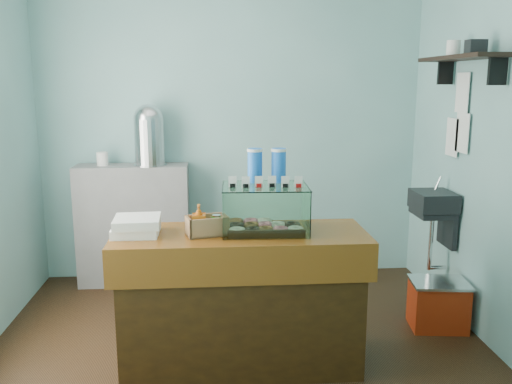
{
  "coord_description": "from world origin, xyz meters",
  "views": [
    {
      "loc": [
        -0.16,
        -3.54,
        1.83
      ],
      "look_at": [
        0.11,
        -0.15,
        1.14
      ],
      "focal_mm": 38.0,
      "sensor_mm": 36.0,
      "label": 1
    }
  ],
  "objects": [
    {
      "name": "coffee_urn",
      "position": [
        -0.73,
        1.3,
        1.38
      ],
      "size": [
        0.29,
        0.29,
        0.54
      ],
      "color": "silver",
      "rests_on": "back_shelf"
    },
    {
      "name": "back_shelf",
      "position": [
        -0.9,
        1.32,
        0.55
      ],
      "size": [
        1.0,
        0.32,
        1.1
      ],
      "primitive_type": "cube",
      "color": "gray",
      "rests_on": "ground"
    },
    {
      "name": "display_case",
      "position": [
        0.16,
        -0.2,
        1.07
      ],
      "size": [
        0.55,
        0.41,
        0.51
      ],
      "rotation": [
        0.0,
        0.0,
        -0.03
      ],
      "color": "black",
      "rests_on": "counter"
    },
    {
      "name": "ground",
      "position": [
        0.0,
        0.0,
        0.0
      ],
      "size": [
        3.5,
        3.5,
        0.0
      ],
      "primitive_type": "plane",
      "color": "black",
      "rests_on": "ground"
    },
    {
      "name": "red_cooler",
      "position": [
        1.51,
        0.17,
        0.19
      ],
      "size": [
        0.45,
        0.37,
        0.37
      ],
      "rotation": [
        0.0,
        0.0,
        -0.12
      ],
      "color": "#AF2A0E",
      "rests_on": "ground"
    },
    {
      "name": "condiment_crate",
      "position": [
        -0.22,
        -0.29,
        0.97
      ],
      "size": [
        0.28,
        0.21,
        0.2
      ],
      "rotation": [
        0.0,
        0.0,
        0.26
      ],
      "color": "#A47D52",
      "rests_on": "counter"
    },
    {
      "name": "pastry_boxes",
      "position": [
        -0.65,
        -0.24,
        0.96
      ],
      "size": [
        0.3,
        0.3,
        0.11
      ],
      "rotation": [
        0.0,
        0.0,
        -0.0
      ],
      "color": "white",
      "rests_on": "counter"
    },
    {
      "name": "room_shell",
      "position": [
        0.03,
        0.01,
        1.71
      ],
      "size": [
        3.54,
        3.04,
        2.82
      ],
      "color": "#74A9AA",
      "rests_on": "ground"
    },
    {
      "name": "counter",
      "position": [
        0.0,
        -0.25,
        0.46
      ],
      "size": [
        1.6,
        0.6,
        0.9
      ],
      "color": "#3E240B",
      "rests_on": "ground"
    }
  ]
}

